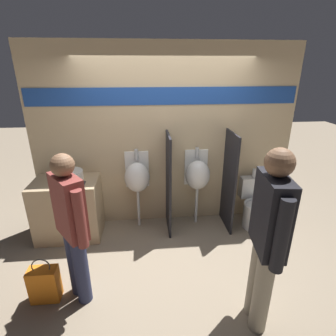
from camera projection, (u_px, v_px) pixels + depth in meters
ground_plane at (169, 238)px, 3.85m from camera, size 16.00×16.00×0.00m
display_wall at (165, 138)px, 3.91m from camera, size 3.89×0.07×2.70m
sink_counter at (69, 208)px, 3.81m from camera, size 0.90×0.61×0.87m
sink_basin at (69, 175)px, 3.69m from camera, size 0.40×0.40×0.26m
cell_phone at (82, 184)px, 3.56m from camera, size 0.07×0.14×0.01m
divider_near_counter at (168, 184)px, 3.85m from camera, size 0.03×0.56×1.50m
divider_mid at (229, 182)px, 3.93m from camera, size 0.03×0.56×1.50m
urinal_near_counter at (137, 177)px, 3.90m from camera, size 0.38×0.32×1.22m
urinal_far at (197, 175)px, 3.98m from camera, size 0.38×0.32×1.22m
toilet at (256, 208)px, 4.10m from camera, size 0.43×0.59×0.87m
person_in_vest at (267, 236)px, 2.27m from camera, size 0.26×0.62×1.79m
person_with_lanyard at (72, 225)px, 2.58m from camera, size 0.39×0.48×1.65m
shopping_bag at (45, 284)px, 2.79m from camera, size 0.30×0.16×0.53m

